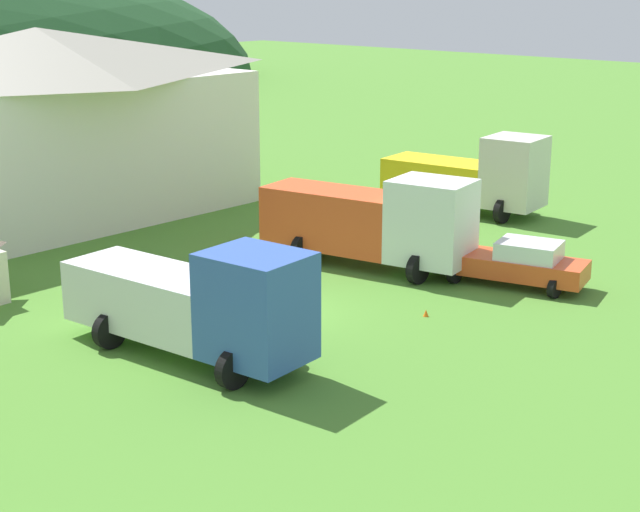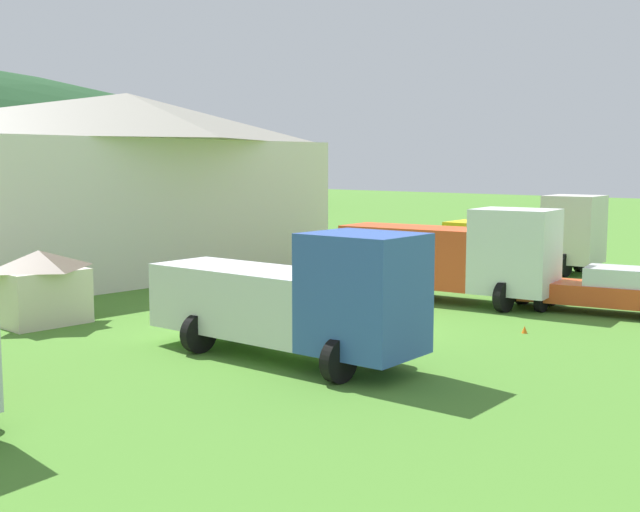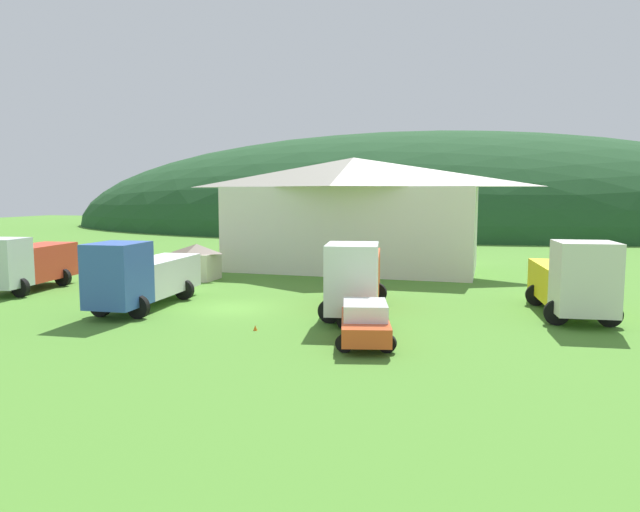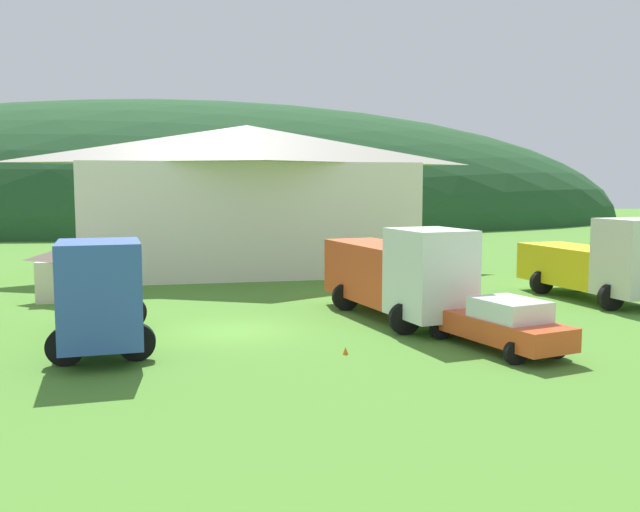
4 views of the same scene
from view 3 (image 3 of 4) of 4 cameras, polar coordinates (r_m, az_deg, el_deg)
ground_plane at (r=29.72m, az=-8.61°, el=-5.17°), size 200.00×200.00×0.00m
forested_hill_backdrop at (r=97.97m, az=9.20°, el=2.75°), size 123.87×60.00×31.51m
depot_building at (r=44.10m, az=3.31°, el=4.34°), size 19.61×9.69×8.52m
play_shed_cream at (r=39.88m, az=-12.10°, el=-0.51°), size 2.82×2.39×2.43m
tow_truck_silver at (r=38.59m, az=-27.17°, el=-0.56°), size 3.71×6.95×3.33m
box_truck_blue at (r=30.43m, az=-17.27°, el=-1.80°), size 3.45×8.32×3.55m
heavy_rig_white at (r=28.05m, az=3.50°, el=-1.95°), size 3.87×8.52×3.61m
flatbed_truck_yellow at (r=29.68m, az=23.75°, el=-2.17°), size 3.81×7.75×3.74m
service_pickup_orange at (r=23.01m, az=4.43°, el=-6.38°), size 3.08×5.60×1.66m
traffic_cone_near_pickup at (r=24.97m, az=-6.43°, el=-7.34°), size 0.36×0.36×0.46m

